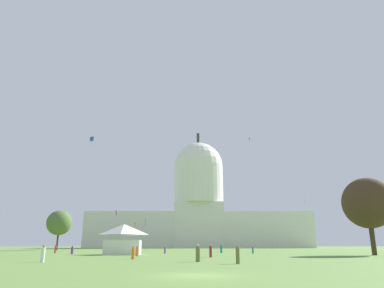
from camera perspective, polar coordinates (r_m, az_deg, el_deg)
The scene contains 22 objects.
ground_plane at distance 21.29m, azimuth 0.88°, elevation -20.34°, with size 800.00×800.00×0.00m, color olive.
capitol_building at distance 204.39m, azimuth 1.05°, elevation -10.11°, with size 123.35×28.47×65.94m.
event_tent at distance 66.42m, azimuth -10.93°, elevation -14.75°, with size 6.81×7.07×5.25m.
tree_west_far at distance 121.97m, azimuth -20.51°, elevation -11.75°, with size 9.98×10.25×12.17m.
tree_east_far at distance 68.46m, azimuth 26.36°, elevation -8.47°, with size 11.69×11.64×12.86m.
person_purple_deep_crowd at distance 73.67m, azimuth -4.36°, elevation -16.60°, with size 0.35×0.35×1.45m.
person_olive_near_tent at distance 34.17m, azimuth 7.34°, elevation -17.27°, with size 0.36×0.36×1.62m.
person_teal_mid_left at distance 75.49m, azimuth 9.74°, elevation -16.37°, with size 0.36×0.36×1.51m.
person_red_front_right at distance 81.25m, azimuth -21.06°, elevation -15.49°, with size 0.48×0.48×1.66m.
person_purple_back_left at distance 72.24m, azimuth -18.65°, elevation -15.85°, with size 0.53×0.53×1.52m.
person_maroon_front_center at distance 51.44m, azimuth 3.00°, elevation -16.78°, with size 0.37×0.37×1.76m.
person_teal_aisle_center at distance 78.42m, azimuth 4.71°, elevation -16.44°, with size 0.59×0.59×1.75m.
person_olive_back_center at distance 38.09m, azimuth 0.96°, elevation -17.19°, with size 0.64×0.64×1.72m.
person_orange_mid_center at distance 57.28m, azimuth -8.79°, elevation -16.66°, with size 0.55×0.55×1.51m.
person_white_back_right at distance 39.45m, azimuth -22.79°, elevation -15.98°, with size 0.47×0.47×1.67m.
person_orange_front_left at distance 45.51m, azimuth -9.41°, elevation -16.89°, with size 0.53×0.53×1.52m.
kite_gold_low at distance 121.87m, azimuth -7.53°, elevation -11.74°, with size 0.39×0.80×3.56m.
kite_blue_mid at distance 96.04m, azimuth -15.77°, elevation 0.78°, with size 1.20×1.14×2.58m.
kite_magenta_low at distance 96.84m, azimuth -12.05°, elevation -10.77°, with size 0.60×0.57×1.28m.
kite_orange_low at distance 131.43m, azimuth -9.17°, elevation -12.61°, with size 0.93×0.54×2.57m.
kite_green_high at distance 188.82m, azimuth 9.20°, elevation 0.87°, with size 0.72×0.45×1.46m.
kite_pink_low at distance 104.00m, azimuth 17.44°, elevation -8.00°, with size 1.41×1.70×2.52m.
Camera 1 is at (-0.42, -21.23, 1.67)m, focal length 33.26 mm.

